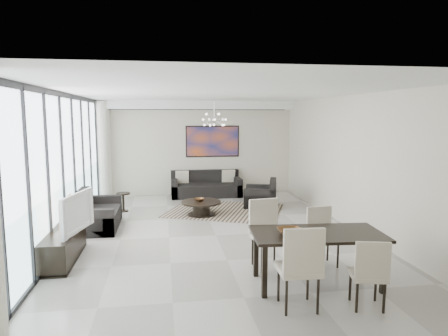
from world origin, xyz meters
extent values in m
cube|color=#A8A39B|center=(0.00, 0.00, 0.01)|extent=(6.00, 9.00, 0.02)
cube|color=white|center=(0.00, 0.00, 2.89)|extent=(6.00, 9.00, 0.02)
cube|color=beige|center=(0.00, 4.49, 1.45)|extent=(6.00, 0.02, 2.90)
cube|color=beige|center=(0.00, -4.49, 1.45)|extent=(6.00, 0.02, 2.90)
cube|color=beige|center=(2.99, 0.00, 1.45)|extent=(0.02, 9.00, 2.90)
cube|color=white|center=(-2.98, 0.00, 1.45)|extent=(0.01, 8.95, 2.85)
cube|color=black|center=(-2.94, 0.00, 2.85)|extent=(0.04, 8.95, 0.10)
cube|color=black|center=(-2.94, 0.00, 0.03)|extent=(0.04, 8.95, 0.06)
cube|color=black|center=(-2.94, -3.00, 1.45)|extent=(0.04, 0.05, 2.88)
cube|color=black|center=(-2.94, -2.00, 1.45)|extent=(0.04, 0.05, 2.88)
cube|color=black|center=(-2.94, -1.00, 1.45)|extent=(0.04, 0.05, 2.88)
cube|color=black|center=(-2.94, 0.00, 1.45)|extent=(0.04, 0.05, 2.88)
cube|color=black|center=(-2.94, 1.00, 1.45)|extent=(0.04, 0.05, 2.88)
cube|color=black|center=(-2.94, 2.00, 1.45)|extent=(0.04, 0.05, 2.88)
cube|color=black|center=(-2.94, 3.00, 1.45)|extent=(0.04, 0.05, 2.88)
cube|color=black|center=(-2.94, 4.00, 1.45)|extent=(0.04, 0.05, 2.88)
cylinder|color=white|center=(-2.80, 4.15, 1.45)|extent=(0.36, 0.36, 2.85)
cube|color=white|center=(0.00, 4.30, 2.77)|extent=(5.98, 0.40, 0.26)
cube|color=#C5511B|center=(0.50, 4.47, 1.65)|extent=(1.68, 0.04, 0.98)
cylinder|color=silver|center=(0.30, 2.50, 2.62)|extent=(0.02, 0.02, 0.55)
sphere|color=silver|center=(0.30, 2.50, 2.35)|extent=(0.12, 0.12, 0.12)
cube|color=black|center=(0.52, 2.09, 0.01)|extent=(3.44, 3.09, 0.01)
cylinder|color=black|center=(-0.13, 1.73, 0.33)|extent=(0.99, 0.99, 0.04)
cylinder|color=black|center=(-0.13, 1.73, 0.15)|extent=(0.44, 0.44, 0.31)
cylinder|color=black|center=(-0.13, 1.73, 0.01)|extent=(0.69, 0.69, 0.03)
imported|color=brown|center=(-0.17, 1.78, 0.38)|extent=(0.25, 0.25, 0.07)
cube|color=black|center=(0.24, 4.02, 0.19)|extent=(2.12, 0.87, 0.38)
cube|color=black|center=(0.24, 4.37, 0.58)|extent=(2.12, 0.17, 0.38)
cube|color=black|center=(-0.73, 4.02, 0.28)|extent=(0.17, 0.87, 0.56)
cube|color=black|center=(1.21, 4.02, 0.28)|extent=(0.17, 0.87, 0.56)
cube|color=black|center=(-2.50, 0.96, 0.20)|extent=(0.90, 1.60, 0.40)
cube|color=black|center=(-2.86, 0.96, 0.60)|extent=(0.18, 1.60, 0.40)
cube|color=black|center=(-2.50, 0.25, 0.29)|extent=(0.90, 0.18, 0.58)
cube|color=black|center=(-2.50, 1.67, 0.29)|extent=(0.90, 0.18, 0.58)
cube|color=black|center=(1.55, 2.44, 0.19)|extent=(1.06, 1.09, 0.37)
cube|color=black|center=(1.87, 2.34, 0.56)|extent=(0.41, 0.89, 0.37)
cube|color=black|center=(1.65, 2.78, 0.27)|extent=(0.85, 0.40, 0.54)
cube|color=black|center=(1.45, 2.10, 0.27)|extent=(0.85, 0.40, 0.54)
cylinder|color=black|center=(-2.08, 2.42, 0.47)|extent=(0.35, 0.35, 0.04)
cylinder|color=black|center=(-2.08, 2.42, 0.23)|extent=(0.06, 0.06, 0.44)
cylinder|color=black|center=(-2.08, 2.42, 0.01)|extent=(0.25, 0.25, 0.03)
cube|color=black|center=(-2.76, -1.01, 0.25)|extent=(0.46, 1.62, 0.51)
imported|color=gray|center=(-2.60, -1.03, 0.84)|extent=(0.41, 1.15, 0.66)
cube|color=black|center=(1.14, -2.60, 0.76)|extent=(1.94, 1.08, 0.04)
cube|color=black|center=(0.28, -2.90, 0.37)|extent=(0.07, 0.07, 0.74)
cube|color=black|center=(0.33, -2.18, 0.37)|extent=(0.07, 0.07, 0.74)
cube|color=black|center=(1.94, -3.03, 0.37)|extent=(0.07, 0.07, 0.74)
cube|color=black|center=(2.00, -2.30, 0.37)|extent=(0.07, 0.07, 0.74)
cube|color=beige|center=(0.63, -3.25, 0.51)|extent=(0.53, 0.53, 0.07)
cube|color=beige|center=(0.62, -3.47, 0.80)|extent=(0.51, 0.08, 0.62)
cylinder|color=black|center=(0.43, -3.04, 0.24)|extent=(0.04, 0.04, 0.48)
cylinder|color=black|center=(0.82, -3.45, 0.24)|extent=(0.04, 0.04, 0.48)
cube|color=beige|center=(1.51, -3.36, 0.43)|extent=(0.51, 0.51, 0.06)
cube|color=beige|center=(1.48, -3.54, 0.67)|extent=(0.43, 0.14, 0.52)
cylinder|color=black|center=(1.39, -3.16, 0.20)|extent=(0.04, 0.04, 0.40)
cylinder|color=black|center=(1.64, -3.56, 0.20)|extent=(0.04, 0.04, 0.40)
cube|color=beige|center=(0.61, -1.87, 0.50)|extent=(0.57, 0.57, 0.07)
cube|color=beige|center=(0.58, -1.65, 0.79)|extent=(0.51, 0.13, 0.61)
cylinder|color=black|center=(0.84, -2.03, 0.24)|extent=(0.04, 0.04, 0.47)
cylinder|color=black|center=(0.39, -1.70, 0.24)|extent=(0.04, 0.04, 0.47)
cube|color=beige|center=(1.54, -1.90, 0.44)|extent=(0.47, 0.47, 0.06)
cube|color=beige|center=(1.52, -1.71, 0.68)|extent=(0.44, 0.08, 0.53)
cylinder|color=black|center=(1.72, -2.05, 0.20)|extent=(0.04, 0.04, 0.41)
cylinder|color=black|center=(1.35, -1.74, 0.20)|extent=(0.04, 0.04, 0.41)
imported|color=brown|center=(0.70, -2.64, 0.83)|extent=(0.37, 0.37, 0.09)
camera|label=1|loc=(-1.05, -7.91, 2.46)|focal=32.00mm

